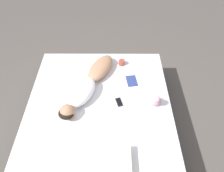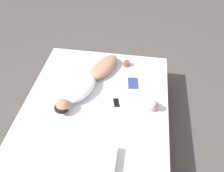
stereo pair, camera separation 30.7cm
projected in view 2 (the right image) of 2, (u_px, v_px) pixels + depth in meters
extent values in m
plane|color=#4C4742|center=(98.00, 124.00, 3.30)|extent=(12.00, 12.00, 0.00)
cube|color=#383333|center=(97.00, 118.00, 3.18)|extent=(1.98, 2.22, 0.33)
cube|color=silver|center=(96.00, 107.00, 3.00)|extent=(1.92, 2.16, 0.19)
ellipsoid|color=#A37556|center=(104.00, 67.00, 3.30)|extent=(0.50, 0.67, 0.17)
ellipsoid|color=white|center=(81.00, 89.00, 2.97)|extent=(0.49, 0.62, 0.20)
ellipsoid|color=black|center=(62.00, 107.00, 2.75)|extent=(0.26, 0.25, 0.11)
sphere|color=#A37556|center=(63.00, 106.00, 2.76)|extent=(0.20, 0.20, 0.20)
cube|color=silver|center=(149.00, 83.00, 3.17)|extent=(0.27, 0.36, 0.01)
cube|color=silver|center=(133.00, 83.00, 3.17)|extent=(0.27, 0.36, 0.01)
cube|color=navy|center=(133.00, 83.00, 3.17)|extent=(0.18, 0.25, 0.00)
cylinder|color=#993D33|center=(127.00, 64.00, 3.41)|extent=(0.09, 0.09, 0.08)
cylinder|color=black|center=(127.00, 62.00, 3.39)|extent=(0.08, 0.08, 0.00)
torus|color=#993D33|center=(123.00, 63.00, 3.42)|extent=(0.05, 0.01, 0.05)
cube|color=black|center=(116.00, 103.00, 2.92)|extent=(0.11, 0.16, 0.01)
cube|color=black|center=(116.00, 102.00, 2.92)|extent=(0.09, 0.13, 0.00)
ellipsoid|color=#DB9EB2|center=(152.00, 105.00, 2.81)|extent=(0.16, 0.14, 0.14)
sphere|color=#DB9EB2|center=(153.00, 104.00, 2.71)|extent=(0.09, 0.09, 0.09)
cube|color=beige|center=(86.00, 162.00, 2.31)|extent=(0.64, 0.39, 0.10)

